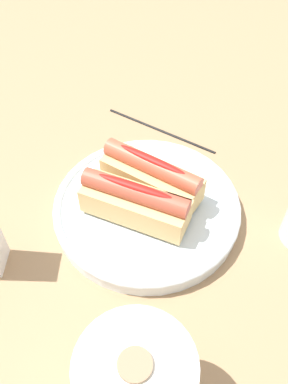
{
  "coord_description": "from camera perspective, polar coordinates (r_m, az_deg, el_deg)",
  "views": [
    {
      "loc": [
        -0.09,
        0.36,
        0.49
      ],
      "look_at": [
        0.0,
        -0.01,
        0.05
      ],
      "focal_mm": 38.28,
      "sensor_mm": 36.0,
      "label": 1
    }
  ],
  "objects": [
    {
      "name": "serving_bowl",
      "position": [
        0.6,
        -0.0,
        -2.08
      ],
      "size": [
        0.27,
        0.27,
        0.03
      ],
      "color": "silver",
      "rests_on": "ground_plane"
    },
    {
      "name": "ground_plane",
      "position": [
        0.61,
        0.21,
        -3.61
      ],
      "size": [
        2.4,
        2.4,
        0.0
      ],
      "primitive_type": "plane",
      "color": "#9E7A56"
    },
    {
      "name": "hotdog_back",
      "position": [
        0.56,
        -1.24,
        -1.39
      ],
      "size": [
        0.16,
        0.07,
        0.06
      ],
      "color": "#DBB270",
      "rests_on": "serving_bowl"
    },
    {
      "name": "chopstick_near",
      "position": [
        0.75,
        2.28,
        8.68
      ],
      "size": [
        0.21,
        0.07,
        0.01
      ],
      "primitive_type": "cylinder",
      "rotation": [
        0.0,
        1.57,
        -0.31
      ],
      "color": "black",
      "rests_on": "ground_plane"
    },
    {
      "name": "hotdog_front",
      "position": [
        0.59,
        1.17,
        2.32
      ],
      "size": [
        0.16,
        0.09,
        0.06
      ],
      "color": "#DBB270",
      "rests_on": "serving_bowl"
    }
  ]
}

